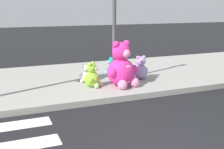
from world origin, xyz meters
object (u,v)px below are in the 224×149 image
(sign_pole, at_px, (114,21))
(plush_white, at_px, (86,75))
(plush_pink_large, at_px, (122,68))
(plush_teal, at_px, (111,68))
(plush_lavender, at_px, (140,69))
(plush_lime, at_px, (93,77))

(sign_pole, relative_size, plush_white, 6.35)
(plush_pink_large, relative_size, plush_teal, 2.21)
(sign_pole, relative_size, plush_lavender, 4.58)
(sign_pole, distance_m, plush_pink_large, 1.34)
(sign_pole, bearing_deg, plush_pink_large, -91.16)
(plush_white, relative_size, plush_teal, 0.91)
(plush_white, xyz_separation_m, plush_lime, (0.02, -0.55, 0.07))
(sign_pole, bearing_deg, plush_lime, -155.05)
(sign_pole, distance_m, plush_teal, 1.66)
(sign_pole, xyz_separation_m, plush_lavender, (0.82, -0.05, -1.42))
(plush_pink_large, relative_size, plush_lime, 1.82)
(plush_teal, bearing_deg, plush_pink_large, -99.44)
(plush_pink_large, distance_m, plush_lime, 0.82)
(sign_pole, height_order, plush_pink_large, sign_pole)
(plush_white, relative_size, plush_lime, 0.75)
(plush_white, distance_m, plush_teal, 1.13)
(plush_pink_large, xyz_separation_m, plush_teal, (0.22, 1.32, -0.27))
(plush_pink_large, xyz_separation_m, plush_white, (-0.77, 0.77, -0.29))
(plush_lavender, relative_size, plush_lime, 1.03)
(plush_pink_large, bearing_deg, sign_pole, 88.84)
(plush_pink_large, xyz_separation_m, plush_lime, (-0.76, 0.23, -0.22))
(sign_pole, distance_m, plush_white, 1.70)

